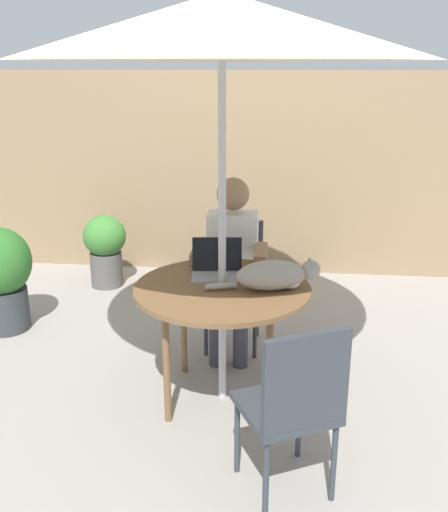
{
  "coord_description": "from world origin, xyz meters",
  "views": [
    {
      "loc": [
        0.33,
        -3.07,
        1.93
      ],
      "look_at": [
        0.0,
        0.1,
        0.88
      ],
      "focal_mm": 40.44,
      "sensor_mm": 36.0,
      "label": 1
    }
  ],
  "objects_px": {
    "patio_table": "(222,296)",
    "patio_umbrella": "(222,27)",
    "chair_occupied": "(234,273)",
    "potted_plant_near_fence": "(1,274)",
    "person_seated": "(232,258)",
    "chair_empty": "(295,400)",
    "laptop": "(217,265)",
    "potted_plant_by_chair": "(105,247)",
    "cat": "(276,275)"
  },
  "relations": [
    {
      "from": "cat",
      "to": "patio_umbrella",
      "type": "bearing_deg",
      "value": 177.8
    },
    {
      "from": "patio_table",
      "to": "person_seated",
      "type": "relative_size",
      "value": 0.83
    },
    {
      "from": "chair_empty",
      "to": "laptop",
      "type": "xyz_separation_m",
      "value": [
        -0.46,
        1.01,
        0.27
      ]
    },
    {
      "from": "patio_table",
      "to": "chair_empty",
      "type": "xyz_separation_m",
      "value": [
        0.41,
        -0.82,
        -0.14
      ]
    },
    {
      "from": "patio_table",
      "to": "chair_occupied",
      "type": "relative_size",
      "value": 1.15
    },
    {
      "from": "chair_empty",
      "to": "potted_plant_by_chair",
      "type": "relative_size",
      "value": 1.35
    },
    {
      "from": "laptop",
      "to": "potted_plant_near_fence",
      "type": "height_order",
      "value": "laptop"
    },
    {
      "from": "patio_table",
      "to": "laptop",
      "type": "relative_size",
      "value": 3.14
    },
    {
      "from": "chair_occupied",
      "to": "person_seated",
      "type": "xyz_separation_m",
      "value": [
        0.0,
        -0.16,
        0.17
      ]
    },
    {
      "from": "patio_umbrella",
      "to": "cat",
      "type": "relative_size",
      "value": 3.52
    },
    {
      "from": "chair_occupied",
      "to": "chair_empty",
      "type": "height_order",
      "value": "same"
    },
    {
      "from": "laptop",
      "to": "potted_plant_by_chair",
      "type": "distance_m",
      "value": 2.03
    },
    {
      "from": "patio_table",
      "to": "chair_empty",
      "type": "bearing_deg",
      "value": -63.58
    },
    {
      "from": "potted_plant_by_chair",
      "to": "chair_empty",
      "type": "bearing_deg",
      "value": -57.31
    },
    {
      "from": "laptop",
      "to": "potted_plant_near_fence",
      "type": "relative_size",
      "value": 0.41
    },
    {
      "from": "chair_occupied",
      "to": "potted_plant_near_fence",
      "type": "bearing_deg",
      "value": 179.56
    },
    {
      "from": "patio_umbrella",
      "to": "potted_plant_near_fence",
      "type": "relative_size",
      "value": 2.84
    },
    {
      "from": "cat",
      "to": "person_seated",
      "type": "bearing_deg",
      "value": 115.77
    },
    {
      "from": "patio_table",
      "to": "potted_plant_by_chair",
      "type": "xyz_separation_m",
      "value": [
        -1.25,
        1.77,
        -0.3
      ]
    },
    {
      "from": "laptop",
      "to": "potted_plant_near_fence",
      "type": "distance_m",
      "value": 1.84
    },
    {
      "from": "chair_occupied",
      "to": "cat",
      "type": "xyz_separation_m",
      "value": [
        0.3,
        -0.79,
        0.29
      ]
    },
    {
      "from": "patio_table",
      "to": "potted_plant_near_fence",
      "type": "height_order",
      "value": "potted_plant_near_fence"
    },
    {
      "from": "patio_table",
      "to": "potted_plant_near_fence",
      "type": "xyz_separation_m",
      "value": [
        -1.75,
        0.79,
        -0.22
      ]
    },
    {
      "from": "chair_occupied",
      "to": "patio_umbrella",
      "type": "bearing_deg",
      "value": -90.0
    },
    {
      "from": "potted_plant_near_fence",
      "to": "potted_plant_by_chair",
      "type": "relative_size",
      "value": 1.22
    },
    {
      "from": "chair_empty",
      "to": "laptop",
      "type": "height_order",
      "value": "laptop"
    },
    {
      "from": "chair_occupied",
      "to": "potted_plant_near_fence",
      "type": "relative_size",
      "value": 1.11
    },
    {
      "from": "person_seated",
      "to": "potted_plant_by_chair",
      "type": "relative_size",
      "value": 1.87
    },
    {
      "from": "cat",
      "to": "patio_table",
      "type": "bearing_deg",
      "value": 177.8
    },
    {
      "from": "chair_empty",
      "to": "cat",
      "type": "height_order",
      "value": "cat"
    },
    {
      "from": "potted_plant_by_chair",
      "to": "chair_occupied",
      "type": "bearing_deg",
      "value": -38.33
    },
    {
      "from": "patio_umbrella",
      "to": "person_seated",
      "type": "bearing_deg",
      "value": 90.0
    },
    {
      "from": "laptop",
      "to": "potted_plant_by_chair",
      "type": "xyz_separation_m",
      "value": [
        -1.2,
        1.58,
        -0.42
      ]
    },
    {
      "from": "patio_table",
      "to": "cat",
      "type": "xyz_separation_m",
      "value": [
        0.3,
        -0.01,
        0.14
      ]
    },
    {
      "from": "laptop",
      "to": "potted_plant_by_chair",
      "type": "height_order",
      "value": "laptop"
    },
    {
      "from": "cat",
      "to": "potted_plant_near_fence",
      "type": "distance_m",
      "value": 2.24
    },
    {
      "from": "chair_empty",
      "to": "person_seated",
      "type": "xyz_separation_m",
      "value": [
        -0.41,
        1.44,
        0.17
      ]
    },
    {
      "from": "person_seated",
      "to": "laptop",
      "type": "relative_size",
      "value": 3.78
    },
    {
      "from": "person_seated",
      "to": "potted_plant_by_chair",
      "type": "distance_m",
      "value": 1.73
    },
    {
      "from": "patio_table",
      "to": "chair_empty",
      "type": "relative_size",
      "value": 1.15
    },
    {
      "from": "patio_umbrella",
      "to": "laptop",
      "type": "height_order",
      "value": "patio_umbrella"
    },
    {
      "from": "chair_occupied",
      "to": "laptop",
      "type": "distance_m",
      "value": 0.65
    },
    {
      "from": "chair_occupied",
      "to": "potted_plant_near_fence",
      "type": "height_order",
      "value": "chair_occupied"
    },
    {
      "from": "person_seated",
      "to": "cat",
      "type": "distance_m",
      "value": 0.71
    },
    {
      "from": "chair_empty",
      "to": "potted_plant_near_fence",
      "type": "distance_m",
      "value": 2.7
    },
    {
      "from": "patio_table",
      "to": "patio_umbrella",
      "type": "height_order",
      "value": "patio_umbrella"
    },
    {
      "from": "patio_table",
      "to": "person_seated",
      "type": "bearing_deg",
      "value": 90.0
    },
    {
      "from": "patio_umbrella",
      "to": "chair_empty",
      "type": "xyz_separation_m",
      "value": [
        0.41,
        -0.82,
        -1.59
      ]
    },
    {
      "from": "chair_occupied",
      "to": "chair_empty",
      "type": "xyz_separation_m",
      "value": [
        0.41,
        -1.6,
        0.0
      ]
    },
    {
      "from": "patio_table",
      "to": "laptop",
      "type": "distance_m",
      "value": 0.23
    }
  ]
}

